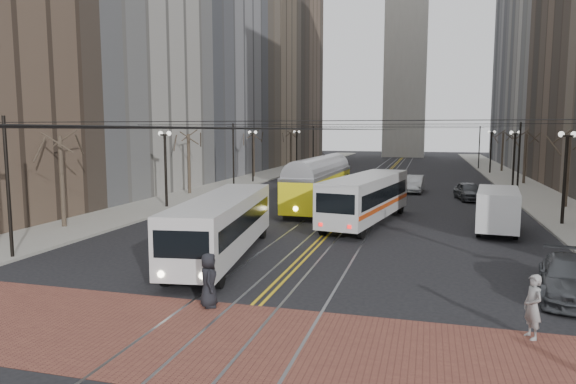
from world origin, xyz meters
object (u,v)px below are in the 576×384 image
Objects in this scene: sedan_parked at (571,278)px; sedan_silver at (414,184)px; pedestrian_b at (533,307)px; pedestrian_a at (209,280)px; streetcar at (319,188)px; rear_bus at (367,200)px; sedan_grey at (469,191)px; cargo_van at (498,211)px; transit_bus at (223,228)px.

sedan_silver is at bearing 111.38° from sedan_parked.
pedestrian_a is at bearing -111.70° from pedestrian_b.
streetcar is 2.61× the size of sedan_parked.
sedan_parked is (8.75, -12.80, -0.81)m from rear_bus.
pedestrian_b is (6.74, -17.10, -0.59)m from rear_bus.
sedan_grey is 6.58m from sedan_silver.
pedestrian_b is at bearing -79.87° from sedan_silver.
cargo_van reaches higher than sedan_parked.
sedan_grey is at bearing 157.60° from pedestrian_b.
sedan_parked is at bearing -45.83° from rear_bus.
pedestrian_b reaches higher than pedestrian_a.
sedan_grey is at bearing 103.37° from sedan_parked.
rear_bus is 6.29× the size of pedestrian_b.
pedestrian_a is at bearing -118.71° from sedan_grey.
transit_bus is at bearing -5.69° from pedestrian_a.
streetcar reaches higher than sedan_silver.
pedestrian_b is (4.30, -35.06, 0.14)m from sedan_silver.
rear_bus is at bearing 134.13° from sedan_parked.
pedestrian_a is (-12.03, -4.30, 0.21)m from sedan_parked.
rear_bus is at bearing -51.31° from streetcar.
streetcar is at bearing -115.64° from sedan_silver.
pedestrian_b is at bearing -114.13° from pedestrian_a.
rear_bus is 18.14m from sedan_silver.
streetcar is 14.02m from sedan_silver.
rear_bus reaches higher than sedan_parked.
cargo_van is at bearing 154.92° from pedestrian_b.
rear_bus is 18.39m from pedestrian_b.
streetcar is 7.04× the size of pedestrian_a.
transit_bus is 27.12m from sedan_grey.
streetcar is 2.63× the size of sedan_silver.
rear_bus reaches higher than pedestrian_a.
rear_bus is 7.76m from cargo_van.
pedestrian_b is (11.04, -22.79, -0.58)m from streetcar.
pedestrian_a is at bearing -85.86° from streetcar.
sedan_silver reaches higher than sedan_parked.
transit_bus reaches higher than pedestrian_b.
sedan_grey is (12.53, 24.05, -0.67)m from transit_bus.
cargo_van is 3.11× the size of pedestrian_a.
sedan_silver is (7.86, 28.68, -0.63)m from transit_bus.
transit_bus is 2.34× the size of sedan_silver.
transit_bus is 29.75m from sedan_silver.
cargo_van is 11.84m from sedan_parked.
pedestrian_a is (2.13, -6.38, -0.51)m from transit_bus.
transit_bus is 0.89× the size of streetcar.
cargo_van is (7.69, -1.02, -0.27)m from rear_bus.
sedan_silver is 0.99× the size of sedan_parked.
rear_bus is at bearing -127.95° from sedan_grey.
streetcar reaches higher than sedan_parked.
transit_bus is 6.16× the size of pedestrian_b.
cargo_van is 3.06× the size of pedestrian_b.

